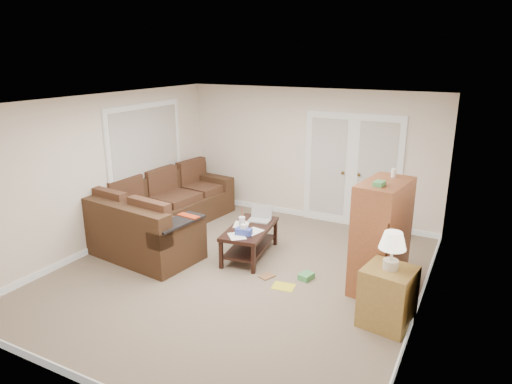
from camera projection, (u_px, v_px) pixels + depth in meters
The scene contains 17 objects.
floor at pixel (239, 273), 6.70m from camera, with size 5.50×5.50×0.00m, color gray.
ceiling at pixel (236, 101), 5.97m from camera, with size 5.00×5.50×0.02m, color white.
wall_left at pixel (105, 172), 7.44m from camera, with size 0.02×5.50×2.50m, color #F1E3D1.
wall_right at pixel (427, 221), 5.23m from camera, with size 0.02×5.50×2.50m, color #F1E3D1.
wall_back at pixel (309, 155), 8.67m from camera, with size 5.00×0.02×2.50m, color #F1E3D1.
wall_front at pixel (82, 273), 4.00m from camera, with size 5.00×0.02×2.50m, color #F1E3D1.
baseboards at pixel (238, 270), 6.68m from camera, with size 5.00×5.50×0.10m, color silver, non-canonical shape.
french_doors at pixel (352, 171), 8.33m from camera, with size 1.80×0.05×2.13m.
window_left at pixel (146, 143), 8.18m from camera, with size 0.05×1.92×1.42m.
sectional_sofa at pixel (159, 216), 7.98m from camera, with size 2.13×3.26×0.94m.
coffee_table at pixel (250, 240), 7.22m from camera, with size 0.77×1.27×0.82m.
tv_armoire at pixel (381, 236), 6.08m from camera, with size 0.65×1.01×1.63m.
side_cabinet at pixel (388, 292), 5.33m from camera, with size 0.63×0.63×1.17m.
space_heater at pixel (399, 230), 7.92m from camera, with size 0.13×0.11×0.34m, color white.
floor_magazine at pixel (284, 287), 6.31m from camera, with size 0.30×0.24×0.01m, color yellow.
floor_greenbox at pixel (306, 276), 6.52m from camera, with size 0.16×0.21×0.08m, color #479C54.
floor_book at pixel (263, 274), 6.65m from camera, with size 0.16×0.21×0.02m, color brown.
Camera 1 is at (3.02, -5.26, 3.09)m, focal length 32.00 mm.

